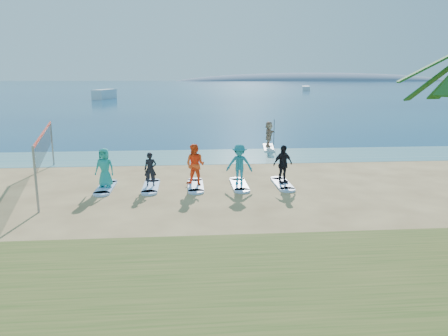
{
  "coord_description": "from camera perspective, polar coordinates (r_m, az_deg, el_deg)",
  "views": [
    {
      "loc": [
        -0.2,
        -16.11,
        5.03
      ],
      "look_at": [
        1.34,
        2.0,
        1.1
      ],
      "focal_mm": 35.0,
      "sensor_mm": 36.0,
      "label": 1
    }
  ],
  "objects": [
    {
      "name": "volleyball_net",
      "position": [
        21.62,
        -22.4,
        2.97
      ],
      "size": [
        2.06,
        8.87,
        2.5
      ],
      "rotation": [
        0.0,
        0.0,
        0.22
      ],
      "color": "gray",
      "rests_on": "ground"
    },
    {
      "name": "surfboard_1",
      "position": [
        19.98,
        -9.51,
        -2.42
      ],
      "size": [
        0.7,
        2.2,
        0.09
      ],
      "primitive_type": "cube",
      "color": "#A4C8FF",
      "rests_on": "ground"
    },
    {
      "name": "paddleboarder",
      "position": [
        30.05,
        5.88,
        4.41
      ],
      "size": [
        1.1,
        1.68,
        1.74
      ],
      "primitive_type": "imported",
      "rotation": [
        0.0,
        0.0,
        1.17
      ],
      "color": "tan",
      "rests_on": "paddleboard"
    },
    {
      "name": "student_2",
      "position": [
        19.69,
        -3.78,
        0.43
      ],
      "size": [
        1.12,
        1.02,
        1.87
      ],
      "primitive_type": "imported",
      "rotation": [
        0.0,
        0.0,
        -0.43
      ],
      "color": "#FF4F1A",
      "rests_on": "surfboard_2"
    },
    {
      "name": "student_4",
      "position": [
        20.17,
        7.69,
        0.49
      ],
      "size": [
        1.12,
        0.82,
        1.77
      ],
      "primitive_type": "imported",
      "rotation": [
        0.0,
        0.0,
        0.43
      ],
      "color": "black",
      "rests_on": "surfboard_4"
    },
    {
      "name": "boat_offshore_a",
      "position": [
        93.39,
        -15.32,
        8.7
      ],
      "size": [
        3.92,
        7.75,
        1.91
      ],
      "primitive_type": "cube",
      "rotation": [
        0.0,
        0.0,
        -0.25
      ],
      "color": "silver",
      "rests_on": "ground"
    },
    {
      "name": "surfboard_2",
      "position": [
        19.91,
        -3.74,
        -2.32
      ],
      "size": [
        0.7,
        2.2,
        0.09
      ],
      "primitive_type": "cube",
      "color": "#A4C8FF",
      "rests_on": "ground"
    },
    {
      "name": "student_0",
      "position": [
        20.04,
        -15.33,
        0.04
      ],
      "size": [
        0.95,
        0.73,
        1.74
      ],
      "primitive_type": "imported",
      "rotation": [
        0.0,
        0.0,
        -0.22
      ],
      "color": "teal",
      "rests_on": "surfboard_0"
    },
    {
      "name": "student_1",
      "position": [
        19.79,
        -9.59,
        -0.17
      ],
      "size": [
        0.56,
        0.38,
        1.52
      ],
      "primitive_type": "imported",
      "rotation": [
        0.0,
        0.0,
        0.03
      ],
      "color": "black",
      "rests_on": "surfboard_1"
    },
    {
      "name": "boat_offshore_b",
      "position": [
        137.27,
        10.63,
        9.91
      ],
      "size": [
        3.37,
        5.98,
        1.36
      ],
      "primitive_type": "cube",
      "rotation": [
        0.0,
        0.0,
        -0.22
      ],
      "color": "silver",
      "rests_on": "ground"
    },
    {
      "name": "island_ridge",
      "position": [
        330.17,
        12.13,
        11.07
      ],
      "size": [
        220.0,
        56.0,
        18.0
      ],
      "primitive_type": "ellipsoid",
      "color": "slate",
      "rests_on": "ground"
    },
    {
      "name": "surfboard_4",
      "position": [
        20.38,
        7.62,
        -2.07
      ],
      "size": [
        0.7,
        2.2,
        0.09
      ],
      "primitive_type": "cube",
      "color": "#A4C8FF",
      "rests_on": "ground"
    },
    {
      "name": "surfboard_0",
      "position": [
        20.25,
        -15.19,
        -2.49
      ],
      "size": [
        0.7,
        2.2,
        0.09
      ],
      "primitive_type": "cube",
      "color": "#A4C8FF",
      "rests_on": "ground"
    },
    {
      "name": "surfboard_3",
      "position": [
        20.05,
        2.0,
        -2.21
      ],
      "size": [
        0.7,
        2.2,
        0.09
      ],
      "primitive_type": "cube",
      "color": "#A4C8FF",
      "rests_on": "ground"
    },
    {
      "name": "ocean",
      "position": [
        176.18,
        -4.88,
        10.53
      ],
      "size": [
        600.0,
        600.0,
        0.0
      ],
      "primitive_type": "plane",
      "color": "navy",
      "rests_on": "ground"
    },
    {
      "name": "shallow_water",
      "position": [
        27.08,
        -4.35,
        1.48
      ],
      "size": [
        600.0,
        600.0,
        0.0
      ],
      "primitive_type": "plane",
      "color": "teal",
      "rests_on": "ground"
    },
    {
      "name": "paddleboard",
      "position": [
        30.19,
        5.84,
        2.66
      ],
      "size": [
        1.1,
        3.07,
        0.12
      ],
      "primitive_type": "cube",
      "rotation": [
        0.0,
        0.0,
        -0.14
      ],
      "color": "silver",
      "rests_on": "ground"
    },
    {
      "name": "student_3",
      "position": [
        19.83,
        2.02,
        0.5
      ],
      "size": [
        1.3,
        0.91,
        1.84
      ],
      "primitive_type": "imported",
      "rotation": [
        0.0,
        0.0,
        -0.21
      ],
      "color": "teal",
      "rests_on": "surfboard_3"
    },
    {
      "name": "ground",
      "position": [
        16.88,
        -3.97,
        -5.17
      ],
      "size": [
        600.0,
        600.0,
        0.0
      ],
      "primitive_type": "plane",
      "color": "tan",
      "rests_on": "ground"
    }
  ]
}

